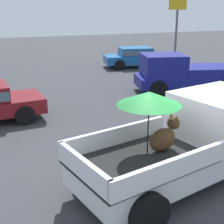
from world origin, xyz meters
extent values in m
plane|color=#38383D|center=(0.00, 0.00, 0.00)|extent=(80.00, 80.00, 0.00)
cylinder|color=black|center=(1.52, 1.31, 0.40)|extent=(0.84, 0.43, 0.80)
cylinder|color=black|center=(-1.91, 0.61, 0.40)|extent=(0.84, 0.43, 0.80)
cylinder|color=black|center=(-1.52, -1.31, 0.40)|extent=(0.84, 0.43, 0.80)
cube|color=white|center=(0.00, 0.00, 0.57)|extent=(5.26, 2.77, 0.50)
cube|color=white|center=(1.37, 0.28, 1.36)|extent=(2.43, 2.24, 1.08)
cube|color=black|center=(-1.13, -0.23, 0.85)|extent=(3.11, 2.36, 0.06)
cube|color=white|center=(-1.31, 0.67, 1.08)|extent=(2.76, 0.66, 0.40)
cube|color=white|center=(-0.94, -1.13, 1.08)|extent=(2.76, 0.66, 0.40)
cube|color=white|center=(-2.45, -0.50, 1.08)|extent=(0.47, 1.82, 0.40)
ellipsoid|color=#472D19|center=(-0.51, -0.04, 1.14)|extent=(0.73, 0.45, 0.52)
sphere|color=#472D19|center=(-0.21, 0.02, 1.46)|extent=(0.33, 0.33, 0.28)
cone|color=#472D19|center=(-0.23, 0.10, 1.60)|extent=(0.11, 0.11, 0.12)
cone|color=#472D19|center=(-0.20, -0.06, 1.60)|extent=(0.11, 0.11, 0.12)
cylinder|color=black|center=(-0.83, 0.04, 1.43)|extent=(0.04, 0.04, 1.11)
cone|color=#19722D|center=(-0.83, 0.04, 2.09)|extent=(1.60, 1.60, 0.28)
cylinder|color=black|center=(3.27, 6.37, 0.38)|extent=(0.80, 0.45, 0.76)
cylinder|color=black|center=(3.78, 8.20, 0.38)|extent=(0.80, 0.45, 0.76)
cylinder|color=black|center=(6.86, 7.34, 0.38)|extent=(0.80, 0.45, 0.76)
cube|color=navy|center=(5.06, 6.85, 0.55)|extent=(5.11, 3.02, 0.50)
cube|color=navy|center=(3.91, 7.17, 1.30)|extent=(2.31, 2.24, 1.00)
cube|color=navy|center=(6.03, 6.58, 1.00)|extent=(3.08, 2.46, 0.40)
cylinder|color=black|center=(7.34, 14.22, 0.33)|extent=(0.69, 0.35, 0.66)
cylinder|color=black|center=(6.97, 12.50, 0.33)|extent=(0.69, 0.35, 0.66)
cylinder|color=black|center=(4.69, 14.78, 0.33)|extent=(0.69, 0.35, 0.66)
cylinder|color=black|center=(4.33, 13.06, 0.33)|extent=(0.69, 0.35, 0.66)
cube|color=#195999|center=(5.83, 13.64, 0.55)|extent=(4.57, 2.61, 0.52)
cube|color=#195999|center=(5.74, 13.66, 1.05)|extent=(2.39, 2.00, 0.56)
cube|color=#4C606B|center=(5.74, 13.66, 1.05)|extent=(2.34, 2.07, 0.32)
cylinder|color=black|center=(-2.85, 6.94, 0.33)|extent=(0.67, 0.26, 0.66)
cylinder|color=black|center=(-2.74, 5.18, 0.33)|extent=(0.67, 0.26, 0.66)
cylinder|color=#59595B|center=(9.23, 14.18, 1.86)|extent=(0.16, 0.16, 3.71)
cube|color=gold|center=(9.23, 14.18, 4.16)|extent=(1.40, 0.12, 0.90)
camera|label=1|loc=(-3.92, -5.38, 3.84)|focal=50.45mm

